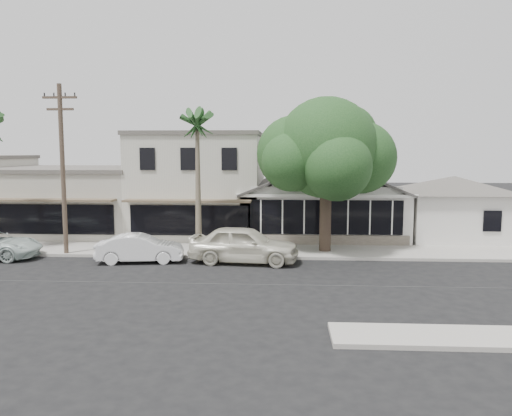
# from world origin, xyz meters

# --- Properties ---
(ground) EXTENTS (140.00, 140.00, 0.00)m
(ground) POSITION_xyz_m (0.00, 0.00, 0.00)
(ground) COLOR black
(ground) RESTS_ON ground
(sidewalk_north) EXTENTS (90.00, 3.50, 0.15)m
(sidewalk_north) POSITION_xyz_m (-8.00, 6.75, 0.07)
(sidewalk_north) COLOR #9E9991
(sidewalk_north) RESTS_ON ground
(corner_shop) EXTENTS (10.40, 8.60, 5.10)m
(corner_shop) POSITION_xyz_m (5.00, 12.47, 2.62)
(corner_shop) COLOR silver
(corner_shop) RESTS_ON ground
(side_cottage) EXTENTS (6.00, 6.00, 3.00)m
(side_cottage) POSITION_xyz_m (13.20, 11.50, 1.50)
(side_cottage) COLOR silver
(side_cottage) RESTS_ON ground
(row_building_near) EXTENTS (8.00, 10.00, 6.50)m
(row_building_near) POSITION_xyz_m (-3.00, 13.50, 3.25)
(row_building_near) COLOR beige
(row_building_near) RESTS_ON ground
(row_building_midnear) EXTENTS (10.00, 10.00, 4.20)m
(row_building_midnear) POSITION_xyz_m (-12.00, 13.50, 2.10)
(row_building_midnear) COLOR #BAB3A6
(row_building_midnear) RESTS_ON ground
(utility_pole) EXTENTS (1.80, 0.24, 9.00)m
(utility_pole) POSITION_xyz_m (-9.00, 5.20, 4.79)
(utility_pole) COLOR brown
(utility_pole) RESTS_ON ground
(car_0) EXTENTS (5.64, 2.77, 1.85)m
(car_0) POSITION_xyz_m (0.59, 4.11, 0.93)
(car_0) COLOR beige
(car_0) RESTS_ON ground
(car_1) EXTENTS (4.45, 2.07, 1.41)m
(car_1) POSITION_xyz_m (-4.62, 3.91, 0.71)
(car_1) COLOR white
(car_1) RESTS_ON ground
(shade_tree) EXTENTS (7.60, 6.87, 8.43)m
(shade_tree) POSITION_xyz_m (4.75, 6.89, 5.55)
(shade_tree) COLOR #45372A
(shade_tree) RESTS_ON ground
(palm_east) EXTENTS (2.82, 2.82, 8.09)m
(palm_east) POSITION_xyz_m (-2.00, 5.94, 6.95)
(palm_east) COLOR #726651
(palm_east) RESTS_ON ground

